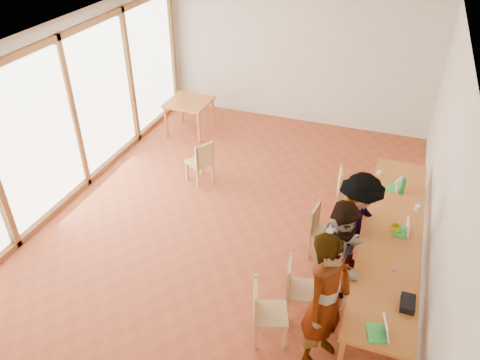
{
  "coord_description": "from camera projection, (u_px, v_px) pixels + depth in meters",
  "views": [
    {
      "loc": [
        2.21,
        -5.87,
        4.91
      ],
      "look_at": [
        0.26,
        -0.47,
        1.1
      ],
      "focal_mm": 35.0,
      "sensor_mm": 36.0,
      "label": 1
    }
  ],
  "objects": [
    {
      "name": "side_table",
      "position": [
        189.0,
        104.0,
        10.17
      ],
      "size": [
        0.9,
        0.9,
        0.75
      ],
      "rotation": [
        0.0,
        0.0,
        -0.02
      ],
      "color": "#BE6C2A",
      "rests_on": "ground"
    },
    {
      "name": "person_near",
      "position": [
        326.0,
        302.0,
        5.17
      ],
      "size": [
        0.68,
        0.8,
        1.84
      ],
      "primitive_type": "imported",
      "rotation": [
        0.0,
        0.0,
        1.14
      ],
      "color": "gray",
      "rests_on": "ground"
    },
    {
      "name": "chair_far",
      "position": [
        320.0,
        226.0,
        6.92
      ],
      "size": [
        0.44,
        0.44,
        0.45
      ],
      "rotation": [
        0.0,
        0.0,
        -0.12
      ],
      "color": "#D7B36B",
      "rests_on": "ground"
    },
    {
      "name": "pink_phone",
      "position": [
        395.0,
        268.0,
        5.85
      ],
      "size": [
        0.05,
        0.1,
        0.01
      ],
      "primitive_type": "cube",
      "color": "#E84B68",
      "rests_on": "communal_table"
    },
    {
      "name": "chair_spare",
      "position": [
        202.0,
        158.0,
        8.52
      ],
      "size": [
        0.55,
        0.55,
        0.46
      ],
      "rotation": [
        0.0,
        0.0,
        2.61
      ],
      "color": "#D7B36B",
      "rests_on": "ground"
    },
    {
      "name": "condiment_cup",
      "position": [
        379.0,
        173.0,
        7.65
      ],
      "size": [
        0.08,
        0.08,
        0.06
      ],
      "primitive_type": "cylinder",
      "color": "white",
      "rests_on": "communal_table"
    },
    {
      "name": "person_far",
      "position": [
        356.0,
        225.0,
        6.46
      ],
      "size": [
        0.97,
        1.21,
        1.63
      ],
      "primitive_type": "imported",
      "rotation": [
        0.0,
        0.0,
        1.17
      ],
      "color": "gray",
      "rests_on": "ground"
    },
    {
      "name": "laptop_far",
      "position": [
        396.0,
        186.0,
        7.28
      ],
      "size": [
        0.27,
        0.29,
        0.2
      ],
      "rotation": [
        0.0,
        0.0,
        -0.34
      ],
      "color": "green",
      "rests_on": "communal_table"
    },
    {
      "name": "communal_table",
      "position": [
        392.0,
        236.0,
        6.46
      ],
      "size": [
        0.8,
        4.0,
        0.75
      ],
      "color": "#BE6C2A",
      "rests_on": "ground"
    },
    {
      "name": "laptop_mid",
      "position": [
        404.0,
        229.0,
        6.4
      ],
      "size": [
        0.22,
        0.25,
        0.21
      ],
      "rotation": [
        0.0,
        0.0,
        -0.01
      ],
      "color": "green",
      "rests_on": "communal_table"
    },
    {
      "name": "person_mid",
      "position": [
        342.0,
        258.0,
        5.87
      ],
      "size": [
        0.91,
        1.01,
        1.69
      ],
      "primitive_type": "imported",
      "rotation": [
        0.0,
        0.0,
        1.17
      ],
      "color": "gray",
      "rests_on": "ground"
    },
    {
      "name": "yellow_mug",
      "position": [
        395.0,
        229.0,
        6.42
      ],
      "size": [
        0.17,
        0.17,
        0.11
      ],
      "primitive_type": "imported",
      "rotation": [
        0.0,
        0.0,
        0.24
      ],
      "color": "yellow",
      "rests_on": "communal_table"
    },
    {
      "name": "laptop_near",
      "position": [
        381.0,
        331.0,
        4.99
      ],
      "size": [
        0.28,
        0.3,
        0.22
      ],
      "rotation": [
        0.0,
        0.0,
        0.25
      ],
      "color": "green",
      "rests_on": "communal_table"
    },
    {
      "name": "chair_near",
      "position": [
        263.0,
        307.0,
        5.6
      ],
      "size": [
        0.53,
        0.53,
        0.47
      ],
      "rotation": [
        0.0,
        0.0,
        0.34
      ],
      "color": "#D7B36B",
      "rests_on": "ground"
    },
    {
      "name": "clear_glass",
      "position": [
        417.0,
        208.0,
        6.83
      ],
      "size": [
        0.07,
        0.07,
        0.09
      ],
      "primitive_type": "cylinder",
      "color": "silver",
      "rests_on": "communal_table"
    },
    {
      "name": "wall_right",
      "position": [
        444.0,
        175.0,
        6.27
      ],
      "size": [
        0.1,
        8.0,
        3.0
      ],
      "primitive_type": "cube",
      "color": "beige",
      "rests_on": "ground"
    },
    {
      "name": "window_wall",
      "position": [
        72.0,
        111.0,
        7.95
      ],
      "size": [
        0.1,
        8.0,
        3.0
      ],
      "primitive_type": "cube",
      "color": "white",
      "rests_on": "ground"
    },
    {
      "name": "chair_empty",
      "position": [
        345.0,
        187.0,
        7.78
      ],
      "size": [
        0.46,
        0.46,
        0.45
      ],
      "rotation": [
        0.0,
        0.0,
        0.19
      ],
      "color": "#D7B36B",
      "rests_on": "ground"
    },
    {
      "name": "ground",
      "position": [
        235.0,
        217.0,
        7.94
      ],
      "size": [
        8.0,
        8.0,
        0.0
      ],
      "primitive_type": "plane",
      "color": "#A04326",
      "rests_on": "ground"
    },
    {
      "name": "ceiling",
      "position": [
        234.0,
        39.0,
        6.28
      ],
      "size": [
        6.0,
        8.0,
        0.04
      ],
      "primitive_type": "cube",
      "color": "white",
      "rests_on": "wall_back"
    },
    {
      "name": "chair_mid",
      "position": [
        295.0,
        283.0,
        5.96
      ],
      "size": [
        0.46,
        0.46,
        0.45
      ],
      "rotation": [
        0.0,
        0.0,
        0.19
      ],
      "color": "#D7B36B",
      "rests_on": "ground"
    },
    {
      "name": "wall_back",
      "position": [
        298.0,
        57.0,
        10.25
      ],
      "size": [
        6.0,
        0.1,
        3.0
      ],
      "primitive_type": "cube",
      "color": "beige",
      "rests_on": "ground"
    },
    {
      "name": "black_pouch",
      "position": [
        408.0,
        303.0,
        5.32
      ],
      "size": [
        0.16,
        0.26,
        0.09
      ],
      "primitive_type": "cube",
      "color": "black",
      "rests_on": "communal_table"
    },
    {
      "name": "wall_front",
      "position": [
        71.0,
        350.0,
        3.98
      ],
      "size": [
        6.0,
        0.1,
        3.0
      ],
      "primitive_type": "cube",
      "color": "beige",
      "rests_on": "ground"
    },
    {
      "name": "green_bottle",
      "position": [
        403.0,
        186.0,
        7.13
      ],
      "size": [
        0.07,
        0.07,
        0.28
      ],
      "primitive_type": "cylinder",
      "color": "#117529",
      "rests_on": "communal_table"
    }
  ]
}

